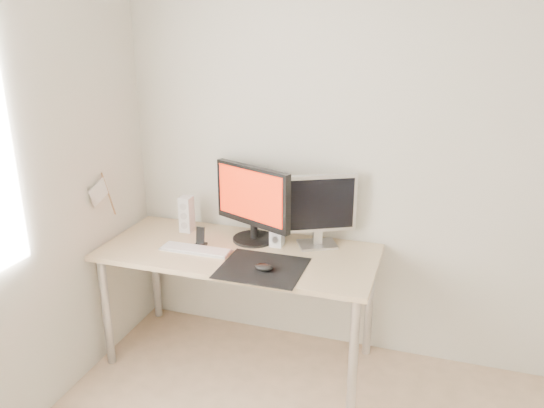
# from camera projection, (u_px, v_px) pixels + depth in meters

# --- Properties ---
(wall_back) EXTENTS (3.50, 0.00, 3.50)m
(wall_back) POSITION_uv_depth(u_px,v_px,m) (415.00, 161.00, 2.98)
(wall_back) COLOR silver
(wall_back) RESTS_ON ground
(mousepad) EXTENTS (0.45, 0.40, 0.00)m
(mousepad) POSITION_uv_depth(u_px,v_px,m) (262.00, 268.00, 2.86)
(mousepad) COLOR black
(mousepad) RESTS_ON desk
(mouse) EXTENTS (0.10, 0.06, 0.04)m
(mouse) POSITION_uv_depth(u_px,v_px,m) (264.00, 267.00, 2.82)
(mouse) COLOR black
(mouse) RESTS_ON mousepad
(desk) EXTENTS (1.60, 0.70, 0.73)m
(desk) POSITION_uv_depth(u_px,v_px,m) (239.00, 262.00, 3.11)
(desk) COLOR #D1B587
(desk) RESTS_ON ground
(main_monitor) EXTENTS (0.52, 0.34, 0.47)m
(main_monitor) POSITION_uv_depth(u_px,v_px,m) (253.00, 201.00, 3.14)
(main_monitor) COLOR black
(main_monitor) RESTS_ON desk
(second_monitor) EXTENTS (0.42, 0.24, 0.43)m
(second_monitor) POSITION_uv_depth(u_px,v_px,m) (318.00, 207.00, 3.07)
(second_monitor) COLOR silver
(second_monitor) RESTS_ON desk
(speaker_left) EXTENTS (0.07, 0.09, 0.23)m
(speaker_left) POSITION_uv_depth(u_px,v_px,m) (187.00, 214.00, 3.33)
(speaker_left) COLOR white
(speaker_left) RESTS_ON desk
(speaker_right) EXTENTS (0.07, 0.09, 0.23)m
(speaker_right) POSITION_uv_depth(u_px,v_px,m) (277.00, 227.00, 3.11)
(speaker_right) COLOR silver
(speaker_right) RESTS_ON desk
(keyboard) EXTENTS (0.42, 0.12, 0.02)m
(keyboard) POSITION_uv_depth(u_px,v_px,m) (196.00, 250.00, 3.07)
(keyboard) COLOR #BDBDBF
(keyboard) RESTS_ON desk
(phone_dock) EXTENTS (0.07, 0.06, 0.12)m
(phone_dock) POSITION_uv_depth(u_px,v_px,m) (201.00, 240.00, 3.14)
(phone_dock) COLOR black
(phone_dock) RESTS_ON desk
(pennant) EXTENTS (0.01, 0.23, 0.29)m
(pennant) POSITION_uv_depth(u_px,v_px,m) (102.00, 193.00, 3.08)
(pennant) COLOR #A57F54
(pennant) RESTS_ON wall_left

